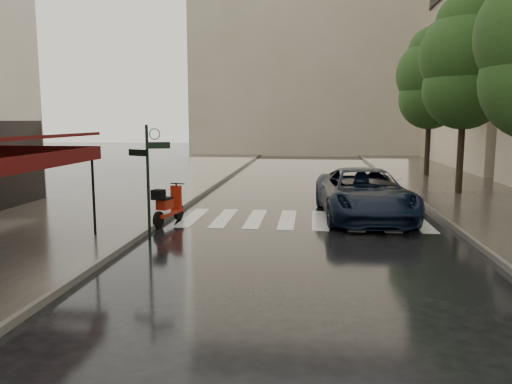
# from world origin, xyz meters

# --- Properties ---
(ground) EXTENTS (120.00, 120.00, 0.00)m
(ground) POSITION_xyz_m (0.00, 0.00, 0.00)
(ground) COLOR black
(ground) RESTS_ON ground
(sidewalk_near) EXTENTS (6.00, 60.00, 0.12)m
(sidewalk_near) POSITION_xyz_m (-4.50, 12.00, 0.06)
(sidewalk_near) COLOR #38332D
(sidewalk_near) RESTS_ON ground
(sidewalk_far) EXTENTS (5.50, 60.00, 0.12)m
(sidewalk_far) POSITION_xyz_m (10.25, 12.00, 0.06)
(sidewalk_far) COLOR #38332D
(sidewalk_far) RESTS_ON ground
(curb_near) EXTENTS (0.12, 60.00, 0.16)m
(curb_near) POSITION_xyz_m (-1.45, 12.00, 0.07)
(curb_near) COLOR #595651
(curb_near) RESTS_ON ground
(curb_far) EXTENTS (0.12, 60.00, 0.16)m
(curb_far) POSITION_xyz_m (7.45, 12.00, 0.07)
(curb_far) COLOR #595651
(curb_far) RESTS_ON ground
(crosswalk) EXTENTS (7.85, 3.20, 0.01)m
(crosswalk) POSITION_xyz_m (2.98, 6.00, 0.01)
(crosswalk) COLOR silver
(crosswalk) RESTS_ON ground
(signpost) EXTENTS (1.17, 0.29, 3.10)m
(signpost) POSITION_xyz_m (-1.19, 3.00, 1.83)
(signpost) COLOR black
(signpost) RESTS_ON ground
(backdrop_building) EXTENTS (22.00, 6.00, 20.00)m
(backdrop_building) POSITION_xyz_m (3.00, 38.00, 10.00)
(backdrop_building) COLOR tan
(backdrop_building) RESTS_ON ground
(tree_mid) EXTENTS (3.80, 3.80, 8.34)m
(tree_mid) POSITION_xyz_m (9.50, 12.00, 5.59)
(tree_mid) COLOR black
(tree_mid) RESTS_ON sidewalk_far
(tree_far) EXTENTS (3.80, 3.80, 8.16)m
(tree_far) POSITION_xyz_m (9.70, 19.00, 5.46)
(tree_far) COLOR black
(tree_far) RESTS_ON sidewalk_far
(scooter) EXTENTS (0.70, 1.83, 1.21)m
(scooter) POSITION_xyz_m (-1.22, 4.86, 0.56)
(scooter) COLOR black
(scooter) RESTS_ON ground
(parked_car) EXTENTS (3.18, 6.10, 1.64)m
(parked_car) POSITION_xyz_m (4.93, 6.50, 0.82)
(parked_car) COLOR black
(parked_car) RESTS_ON ground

